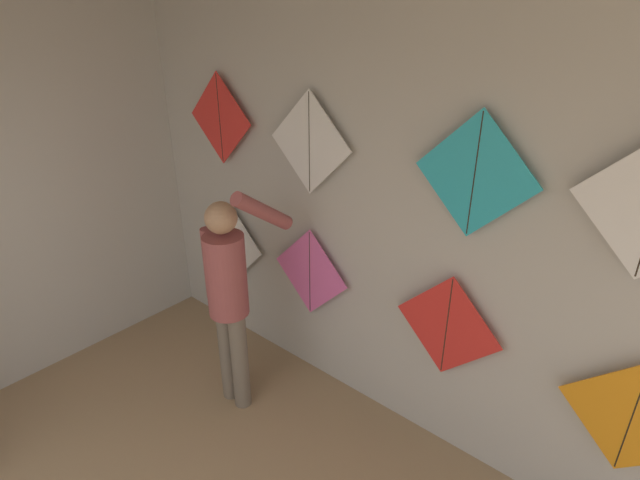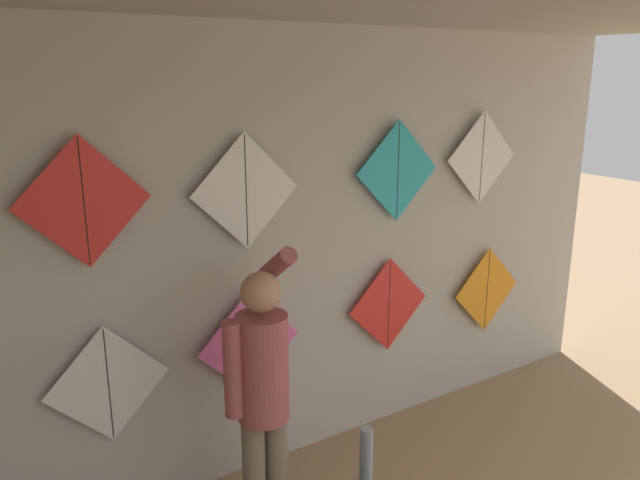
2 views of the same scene
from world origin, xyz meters
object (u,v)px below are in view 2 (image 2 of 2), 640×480
at_px(kite_2, 389,305).
at_px(shopkeeper, 262,386).
at_px(kite_0, 108,384).
at_px(kite_3, 487,290).
at_px(kite_7, 482,158).
at_px(kite_4, 84,202).
at_px(kite_5, 246,191).
at_px(kite_6, 398,171).
at_px(kite_1, 250,344).

bearing_deg(kite_2, shopkeeper, -156.18).
xyz_separation_m(kite_0, kite_3, (2.94, 0.00, -0.03)).
height_order(kite_2, kite_3, kite_2).
xyz_separation_m(kite_2, kite_7, (0.83, 0.00, 0.98)).
xyz_separation_m(shopkeeper, kite_3, (2.30, 0.58, -0.09)).
bearing_deg(kite_2, kite_4, 180.00).
bearing_deg(kite_0, kite_3, 0.00).
xyz_separation_m(kite_4, kite_5, (0.89, 0.00, -0.04)).
height_order(kite_0, kite_6, kite_6).
relative_size(kite_1, kite_5, 1.00).
height_order(kite_0, kite_1, kite_1).
relative_size(kite_0, kite_7, 1.00).
distance_m(kite_1, kite_7, 2.17).
xyz_separation_m(kite_5, kite_6, (1.13, 0.00, 0.02)).
xyz_separation_m(kite_2, kite_4, (-1.98, 0.00, 0.96)).
bearing_deg(kite_2, kite_0, 180.00).
height_order(shopkeeper, kite_7, kite_7).
height_order(kite_3, kite_7, kite_7).
bearing_deg(kite_3, shopkeeper, -165.93).
bearing_deg(kite_3, kite_2, 180.00).
bearing_deg(kite_0, shopkeeper, -41.87).
distance_m(shopkeeper, kite_3, 2.37).
relative_size(shopkeeper, kite_4, 2.45).
xyz_separation_m(kite_1, kite_7, (1.93, 0.00, 1.01)).
relative_size(kite_0, kite_2, 1.00).
bearing_deg(kite_1, shopkeeper, -110.37).
bearing_deg(kite_6, shopkeeper, -156.84).
distance_m(kite_2, kite_3, 1.00).
bearing_deg(kite_6, kite_1, 180.00).
distance_m(kite_0, kite_1, 0.86).
bearing_deg(kite_4, kite_1, 0.00).
xyz_separation_m(kite_1, kite_2, (1.09, 0.00, 0.03)).
bearing_deg(kite_0, kite_5, 0.00).
distance_m(kite_2, kite_6, 0.95).
bearing_deg(kite_6, kite_7, 0.00).
bearing_deg(kite_2, kite_7, 0.00).
bearing_deg(kite_5, kite_3, 0.00).
bearing_deg(kite_0, kite_4, 180.00).
bearing_deg(kite_4, shopkeeper, -40.51).
distance_m(kite_0, kite_7, 2.97).
bearing_deg(kite_0, kite_1, 0.00).
bearing_deg(kite_0, kite_2, 0.00).
bearing_deg(kite_0, kite_7, 0.00).
distance_m(kite_4, kite_7, 2.81).
distance_m(kite_0, kite_6, 2.23).
xyz_separation_m(shopkeeper, kite_1, (0.21, 0.58, -0.04)).
bearing_deg(kite_7, kite_4, 180.00).
relative_size(shopkeeper, kite_1, 2.45).
height_order(kite_0, kite_7, kite_7).
xyz_separation_m(kite_1, kite_3, (2.08, 0.00, -0.05)).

